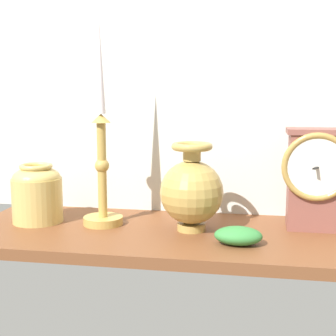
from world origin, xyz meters
The scene contains 7 objects.
ground_plane centered at (0.00, 0.00, -1.20)cm, with size 100.00×36.00×2.40cm, color brown.
back_wall centered at (0.00, 18.50, 32.50)cm, with size 120.00×2.00×65.00cm, color silver.
mantel_clock centered at (26.44, 6.60, 11.89)cm, with size 14.81×10.46×22.43cm.
candlestick_tall_left centered at (-20.72, 2.47, 15.53)cm, with size 9.12×9.12×46.84cm.
brass_vase_bulbous centered at (0.15, 1.13, 8.98)cm, with size 13.94×13.94×19.46cm.
brass_vase_jar centered at (-36.54, 2.01, 7.08)cm, with size 11.70×11.70×13.75cm.
ivy_sprig centered at (10.53, -7.19, 1.82)cm, with size 9.64×6.75×3.64cm.
Camera 1 is at (13.05, -102.18, 30.53)cm, focal length 51.98 mm.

